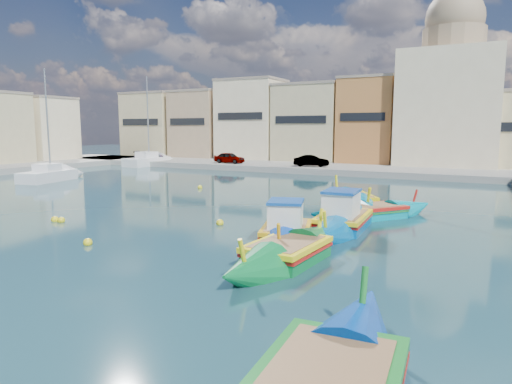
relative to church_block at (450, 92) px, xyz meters
The scene contains 13 objects.
ground 42.08m from the church_block, 104.04° to the right, with size 160.00×160.00×0.00m, color #14343C.
north_quay 15.16m from the church_block, 141.34° to the right, with size 80.00×8.00×0.60m, color gray.
north_townhouses 4.81m from the church_block, 169.17° to the right, with size 83.20×7.87×10.19m.
church_block is the anchor object (origin of this frame).
parked_cars 26.15m from the church_block, 157.79° to the right, with size 25.52×2.43×1.24m.
luzzu_turquoise_cabin 35.11m from the church_block, 92.37° to the right, with size 2.49×9.06×2.88m.
luzzu_blue_cabin 38.37m from the church_block, 94.31° to the right, with size 4.04×7.77×2.68m.
luzzu_cyan_mid 31.90m from the church_block, 91.52° to the right, with size 6.26×7.23×2.30m.
luzzu_green 29.44m from the church_block, 95.62° to the right, with size 6.47×8.25×2.67m.
luzzu_cyan_south 40.90m from the church_block, 92.34° to the right, with size 2.57×8.07×2.47m.
yacht_north 35.04m from the church_block, 164.26° to the right, with size 2.55×8.68×11.55m.
yacht_midnorth 40.50m from the church_block, 138.76° to the right, with size 3.49×7.57×10.35m.
mooring_buoys 36.71m from the church_block, 103.14° to the right, with size 21.97×17.02×0.36m.
Camera 1 is at (14.49, -14.19, 4.62)m, focal length 32.00 mm.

